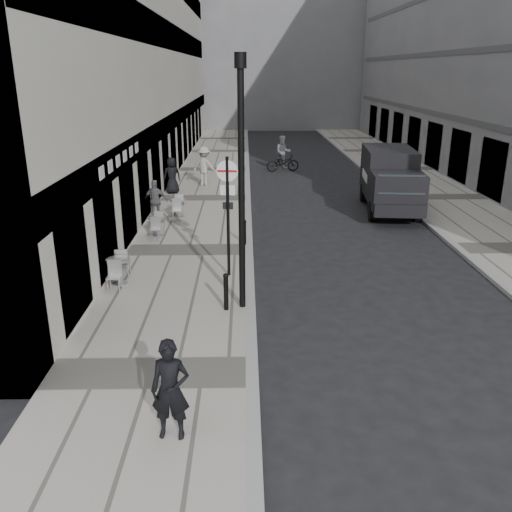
{
  "coord_description": "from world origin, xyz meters",
  "views": [
    {
      "loc": [
        -0.1,
        -6.62,
        5.73
      ],
      "look_at": [
        0.14,
        5.94,
        1.4
      ],
      "focal_mm": 38.0,
      "sensor_mm": 36.0,
      "label": 1
    }
  ],
  "objects": [
    {
      "name": "bollard_near",
      "position": [
        -0.6,
        5.62,
        0.56
      ],
      "size": [
        0.12,
        0.12,
        0.89
      ],
      "primitive_type": "cylinder",
      "color": "black",
      "rests_on": "sidewalk"
    },
    {
      "name": "pedestrian_b",
      "position": [
        -2.2,
        20.8,
        1.11
      ],
      "size": [
        1.45,
        1.15,
        1.97
      ],
      "primitive_type": "imported",
      "rotation": [
        0.0,
        0.0,
        2.77
      ],
      "color": "#ABA69E",
      "rests_on": "sidewalk"
    },
    {
      "name": "sign_post",
      "position": [
        -0.6,
        8.0,
        2.3
      ],
      "size": [
        0.58,
        0.13,
        3.4
      ],
      "rotation": [
        0.0,
        0.0,
        -0.11
      ],
      "color": "black",
      "rests_on": "sidewalk"
    },
    {
      "name": "bollard_far",
      "position": [
        -0.15,
        10.88,
        0.52
      ],
      "size": [
        0.11,
        0.11,
        0.81
      ],
      "primitive_type": "cylinder",
      "color": "black",
      "rests_on": "sidewalk"
    },
    {
      "name": "building_left",
      "position": [
        -6.0,
        24.5,
        9.0
      ],
      "size": [
        4.0,
        45.0,
        18.0
      ],
      "primitive_type": "cube",
      "color": "beige",
      "rests_on": "ground"
    },
    {
      "name": "pedestrian_c",
      "position": [
        -3.6,
        18.97,
        0.98
      ],
      "size": [
        0.98,
        0.83,
        1.72
      ],
      "primitive_type": "imported",
      "rotation": [
        0.0,
        0.0,
        3.54
      ],
      "color": "black",
      "rests_on": "sidewalk"
    },
    {
      "name": "cafe_table_far",
      "position": [
        -3.24,
        11.92,
        0.53
      ],
      "size": [
        0.62,
        1.41,
        0.8
      ],
      "color": "silver",
      "rests_on": "sidewalk"
    },
    {
      "name": "panel_van",
      "position": [
        6.02,
        16.0,
        1.43
      ],
      "size": [
        2.54,
        5.58,
        2.55
      ],
      "rotation": [
        0.0,
        0.0,
        -0.1
      ],
      "color": "black",
      "rests_on": "ground"
    },
    {
      "name": "cafe_table_mid",
      "position": [
        -2.8,
        14.5,
        0.55
      ],
      "size": [
        0.66,
        1.49,
        0.85
      ],
      "color": "silver",
      "rests_on": "sidewalk"
    },
    {
      "name": "building_far",
      "position": [
        1.5,
        56.0,
        11.0
      ],
      "size": [
        24.0,
        16.0,
        22.0
      ],
      "primitive_type": "cube",
      "color": "gray",
      "rests_on": "ground"
    },
    {
      "name": "far_sidewalk",
      "position": [
        9.0,
        18.0,
        0.06
      ],
      "size": [
        4.0,
        60.0,
        0.12
      ],
      "primitive_type": "cube",
      "color": "#9E9B8F",
      "rests_on": "ground"
    },
    {
      "name": "pedestrian_a",
      "position": [
        -3.6,
        13.98,
        0.93
      ],
      "size": [
        0.98,
        0.47,
        1.62
      ],
      "primitive_type": "imported",
      "rotation": [
        0.0,
        0.0,
        3.06
      ],
      "color": "slate",
      "rests_on": "sidewalk"
    },
    {
      "name": "ground",
      "position": [
        0.0,
        0.0,
        0.0
      ],
      "size": [
        120.0,
        120.0,
        0.0
      ],
      "primitive_type": "plane",
      "color": "black",
      "rests_on": "ground"
    },
    {
      "name": "cyclist",
      "position": [
        2.1,
        25.46,
        0.82
      ],
      "size": [
        2.03,
        1.01,
        2.09
      ],
      "rotation": [
        0.0,
        0.0,
        0.18
      ],
      "color": "black",
      "rests_on": "ground"
    },
    {
      "name": "sidewalk",
      "position": [
        -2.0,
        18.0,
        0.06
      ],
      "size": [
        4.0,
        60.0,
        0.12
      ],
      "primitive_type": "cube",
      "color": "#9E9B8F",
      "rests_on": "ground"
    },
    {
      "name": "walking_man",
      "position": [
        -1.31,
        0.75,
        0.97
      ],
      "size": [
        0.65,
        0.45,
        1.7
      ],
      "primitive_type": "imported",
      "rotation": [
        0.0,
        0.0,
        -0.07
      ],
      "color": "black",
      "rests_on": "sidewalk"
    },
    {
      "name": "lamppost",
      "position": [
        -0.2,
        5.8,
        3.44
      ],
      "size": [
        0.27,
        0.27,
        5.97
      ],
      "color": "black",
      "rests_on": "sidewalk"
    },
    {
      "name": "cafe_table_near",
      "position": [
        -3.6,
        7.36,
        0.55
      ],
      "size": [
        0.67,
        1.51,
        0.86
      ],
      "color": "silver",
      "rests_on": "sidewalk"
    }
  ]
}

